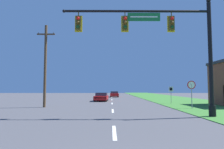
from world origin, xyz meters
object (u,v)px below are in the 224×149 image
(signal_mast, at_px, (169,42))
(stop_sign, at_px, (191,88))
(route_sign_post, at_px, (171,91))
(utility_pole_near, at_px, (45,64))
(car_ahead, at_px, (101,97))
(far_car, at_px, (114,94))

(signal_mast, distance_m, stop_sign, 7.01)
(route_sign_post, bearing_deg, stop_sign, -88.96)
(stop_sign, relative_size, utility_pole_near, 0.31)
(route_sign_post, distance_m, utility_pole_near, 14.70)
(car_ahead, distance_m, stop_sign, 14.37)
(car_ahead, relative_size, far_car, 0.98)
(car_ahead, relative_size, utility_pole_near, 0.54)
(car_ahead, xyz_separation_m, route_sign_post, (8.65, -5.43, 0.92))
(far_car, bearing_deg, signal_mast, -84.26)
(signal_mast, xyz_separation_m, car_ahead, (-5.23, 16.56, -4.32))
(car_ahead, height_order, stop_sign, stop_sign)
(signal_mast, relative_size, utility_pole_near, 1.22)
(signal_mast, xyz_separation_m, utility_pole_near, (-10.35, 6.75, -0.68))
(route_sign_post, bearing_deg, utility_pole_near, -162.36)
(car_ahead, distance_m, route_sign_post, 10.25)
(stop_sign, distance_m, route_sign_post, 5.91)
(car_ahead, height_order, far_car, same)
(car_ahead, height_order, route_sign_post, route_sign_post)
(route_sign_post, bearing_deg, far_car, 108.30)
(signal_mast, xyz_separation_m, stop_sign, (3.52, 5.23, -3.06))
(far_car, xyz_separation_m, utility_pole_near, (-7.25, -24.07, 3.63))
(utility_pole_near, bearing_deg, signal_mast, -33.13)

